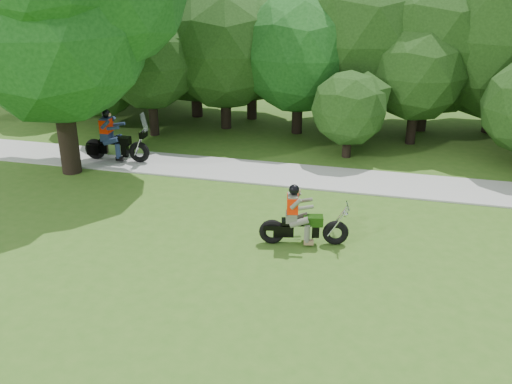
# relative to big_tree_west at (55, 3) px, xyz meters

# --- Properties ---
(ground) EXTENTS (100.00, 100.00, 0.00)m
(ground) POSITION_rel_big_tree_west_xyz_m (10.54, -6.85, -5.76)
(ground) COLOR #36621C
(ground) RESTS_ON ground
(walkway) EXTENTS (60.00, 2.20, 0.06)m
(walkway) POSITION_rel_big_tree_west_xyz_m (10.54, 1.15, -5.73)
(walkway) COLOR #AAAAA5
(walkway) RESTS_ON ground
(tree_line) EXTENTS (40.55, 11.53, 7.93)m
(tree_line) POSITION_rel_big_tree_west_xyz_m (11.22, 7.75, -2.02)
(tree_line) COLOR black
(tree_line) RESTS_ON ground
(big_tree_west) EXTENTS (8.64, 6.56, 9.96)m
(big_tree_west) POSITION_rel_big_tree_west_xyz_m (0.00, 0.00, 0.00)
(big_tree_west) COLOR black
(big_tree_west) RESTS_ON ground
(chopper_motorcycle) EXTENTS (2.41, 0.89, 1.73)m
(chopper_motorcycle) POSITION_rel_big_tree_west_xyz_m (8.89, -3.76, -5.12)
(chopper_motorcycle) COLOR black
(chopper_motorcycle) RESTS_ON ground
(touring_motorcycle) EXTENTS (2.57, 0.77, 1.96)m
(touring_motorcycle) POSITION_rel_big_tree_west_xyz_m (1.00, 0.99, -4.99)
(touring_motorcycle) COLOR black
(touring_motorcycle) RESTS_ON walkway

